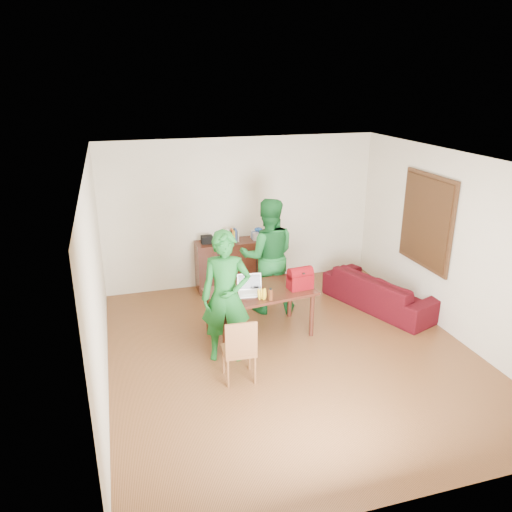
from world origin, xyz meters
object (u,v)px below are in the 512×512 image
object	(u,v)px
bottle	(271,294)
red_bag	(300,280)
chair	(239,361)
sofa	(381,291)
person_near	(226,297)
person_far	(268,256)
laptop	(251,291)
table	(260,296)

from	to	relation	value
bottle	red_bag	bearing A→B (deg)	26.47
chair	sofa	bearing A→B (deg)	29.52
person_near	red_bag	world-z (taller)	person_near
bottle	chair	bearing A→B (deg)	-132.55
chair	red_bag	distance (m)	1.65
person_near	bottle	bearing A→B (deg)	25.89
red_bag	chair	bearing A→B (deg)	-147.04
person_near	person_far	size ratio (longest dim) A/B	0.96
person_far	laptop	bearing A→B (deg)	71.22
laptop	bottle	bearing A→B (deg)	-45.11
person_far	sofa	distance (m)	2.02
table	bottle	distance (m)	0.41
chair	laptop	bearing A→B (deg)	68.83
table	laptop	distance (m)	0.23
red_bag	table	bearing A→B (deg)	164.92
table	chair	world-z (taller)	chair
person_near	red_bag	distance (m)	1.28
person_far	red_bag	world-z (taller)	person_far
person_near	red_bag	xyz separation A→B (m)	(1.21, 0.40, -0.06)
table	chair	size ratio (longest dim) A/B	1.86
person_near	person_far	distance (m)	1.62
table	sofa	size ratio (longest dim) A/B	0.82
table	bottle	world-z (taller)	bottle
laptop	bottle	size ratio (longest dim) A/B	2.12
bottle	sofa	distance (m)	2.35
table	person_near	xyz separation A→B (m)	(-0.62, -0.50, 0.28)
red_bag	sofa	bearing A→B (deg)	8.75
table	person_far	distance (m)	0.92
table	laptop	xyz separation A→B (m)	(-0.16, -0.09, 0.13)
chair	person_near	world-z (taller)	person_near
table	laptop	bearing A→B (deg)	-157.20
person_near	laptop	bearing A→B (deg)	55.68
table	sofa	distance (m)	2.28
person_far	red_bag	bearing A→B (deg)	116.61
table	red_bag	size ratio (longest dim) A/B	4.60
person_far	sofa	world-z (taller)	person_far
chair	red_bag	xyz separation A→B (m)	(1.19, 0.97, 0.60)
person_near	person_far	xyz separation A→B (m)	(0.99, 1.28, 0.04)
bottle	red_bag	world-z (taller)	red_bag
person_near	person_far	world-z (taller)	person_far
table	red_bag	world-z (taller)	red_bag
bottle	sofa	xyz separation A→B (m)	(2.18, 0.71, -0.52)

